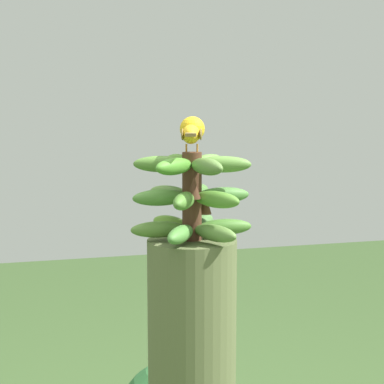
{
  "coord_description": "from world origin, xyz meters",
  "views": [
    {
      "loc": [
        -1.6,
        0.43,
        1.32
      ],
      "look_at": [
        0.0,
        0.0,
        1.11
      ],
      "focal_mm": 58.21,
      "sensor_mm": 36.0,
      "label": 1
    }
  ],
  "objects": [
    {
      "name": "banana_bunch",
      "position": [
        -0.0,
        -0.0,
        1.1
      ],
      "size": [
        0.32,
        0.34,
        0.24
      ],
      "color": "#4C2D1E",
      "rests_on": "banana_tree"
    },
    {
      "name": "perched_bird",
      "position": [
        0.03,
        -0.01,
        1.27
      ],
      "size": [
        0.24,
        0.1,
        0.09
      ],
      "color": "#C68933",
      "rests_on": "banana_bunch"
    }
  ]
}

